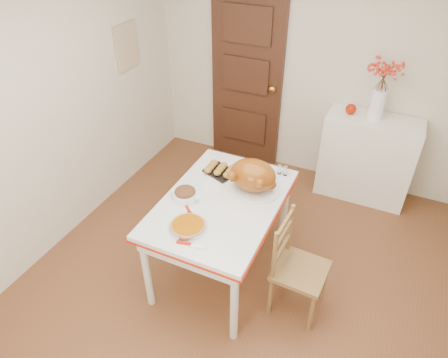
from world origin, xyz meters
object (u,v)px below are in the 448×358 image
at_px(chair_oak, 301,269).
at_px(sideboard, 366,158).
at_px(pumpkin_pie, 188,226).
at_px(kitchen_table, 222,237).
at_px(turkey_platter, 253,177).

bearing_deg(chair_oak, sideboard, -3.96).
height_order(sideboard, pumpkin_pie, sideboard).
height_order(chair_oak, pumpkin_pie, chair_oak).
height_order(kitchen_table, turkey_platter, turkey_platter).
distance_m(kitchen_table, turkey_platter, 0.61).
xyz_separation_m(sideboard, pumpkin_pie, (-1.02, -2.06, 0.35)).
distance_m(sideboard, chair_oak, 1.78).
height_order(kitchen_table, chair_oak, chair_oak).
height_order(kitchen_table, pumpkin_pie, pumpkin_pie).
bearing_deg(turkey_platter, sideboard, 69.50).
xyz_separation_m(turkey_platter, pumpkin_pie, (-0.26, -0.62, -0.11)).
bearing_deg(pumpkin_pie, chair_oak, 20.02).
relative_size(sideboard, chair_oak, 1.06).
bearing_deg(kitchen_table, pumpkin_pie, -101.79).
xyz_separation_m(kitchen_table, turkey_platter, (0.17, 0.23, 0.54)).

